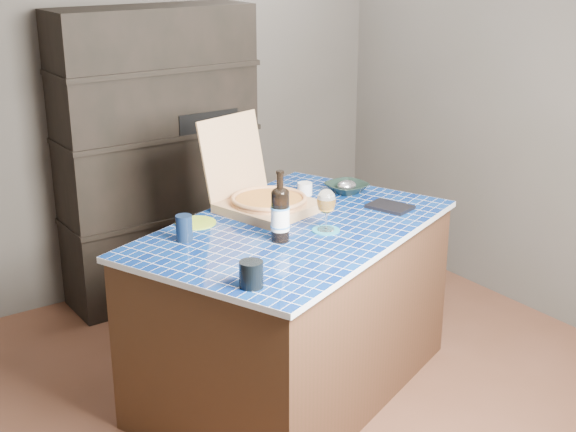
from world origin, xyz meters
TOP-DOWN VIEW (x-y plane):
  - room at (0.00, 0.00)m, footprint 3.50×3.50m
  - shelving_unit at (0.00, 1.53)m, footprint 1.20×0.41m
  - kitchen_island at (0.01, 0.11)m, footprint 1.84×1.52m
  - pizza_box at (0.03, 0.38)m, footprint 0.52×0.59m
  - mead_bottle at (-0.15, -0.01)m, footprint 0.09×0.09m
  - teal_trivet at (0.10, -0.03)m, footprint 0.13×0.13m
  - wine_glass at (0.10, -0.03)m, footprint 0.09×0.09m
  - tumbler at (-0.52, -0.37)m, footprint 0.10×0.10m
  - dvd_case at (0.57, 0.05)m, footprint 0.21×0.25m
  - bowl at (0.56, 0.38)m, footprint 0.23×0.23m
  - foil_contents at (0.56, 0.38)m, footprint 0.11×0.09m
  - white_jar at (0.35, 0.48)m, footprint 0.08×0.08m
  - navy_cup at (-0.50, 0.24)m, footprint 0.08×0.08m
  - green_trivet at (-0.35, 0.41)m, footprint 0.20×0.20m

SIDE VIEW (x-z plane):
  - kitchen_island at x=0.01m, z-range 0.00..0.87m
  - teal_trivet at x=0.10m, z-range 0.87..0.87m
  - green_trivet at x=-0.35m, z-range 0.87..0.88m
  - dvd_case at x=0.57m, z-range 0.87..0.89m
  - bowl at x=0.56m, z-range 0.87..0.92m
  - white_jar at x=0.35m, z-range 0.87..0.94m
  - shelving_unit at x=0.00m, z-range 0.00..1.80m
  - foil_contents at x=0.56m, z-range 0.88..0.93m
  - tumbler at x=-0.52m, z-range 0.87..0.98m
  - navy_cup at x=-0.50m, z-range 0.87..0.99m
  - pizza_box at x=0.03m, z-range 0.71..1.16m
  - mead_bottle at x=-0.15m, z-range 0.83..1.16m
  - wine_glass at x=0.10m, z-range 0.91..1.11m
  - room at x=0.00m, z-range -0.50..3.00m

